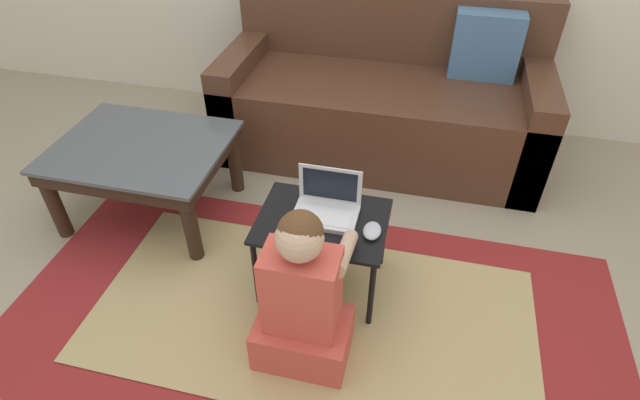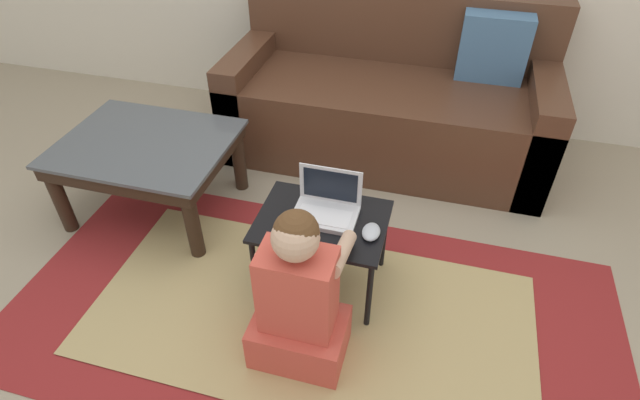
{
  "view_description": "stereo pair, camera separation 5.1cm",
  "coord_description": "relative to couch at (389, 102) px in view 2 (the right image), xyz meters",
  "views": [
    {
      "loc": [
        0.39,
        -1.37,
        1.73
      ],
      "look_at": [
        0.02,
        0.16,
        0.44
      ],
      "focal_mm": 28.0,
      "sensor_mm": 36.0,
      "label": 1
    },
    {
      "loc": [
        0.44,
        -1.36,
        1.73
      ],
      "look_at": [
        0.02,
        0.16,
        0.44
      ],
      "focal_mm": 28.0,
      "sensor_mm": 36.0,
      "label": 2
    }
  ],
  "objects": [
    {
      "name": "person_seated",
      "position": [
        -0.08,
        -1.55,
        -0.0
      ],
      "size": [
        0.36,
        0.41,
        0.72
      ],
      "color": "#CC4C3D",
      "rests_on": "ground_plane"
    },
    {
      "name": "laptop",
      "position": [
        -0.08,
        -1.15,
        0.1
      ],
      "size": [
        0.26,
        0.18,
        0.19
      ],
      "color": "silver",
      "rests_on": "laptop_desk"
    },
    {
      "name": "couch",
      "position": [
        0.0,
        0.0,
        0.0
      ],
      "size": [
        1.82,
        0.81,
        0.88
      ],
      "color": "#4C2D1E",
      "rests_on": "ground_plane"
    },
    {
      "name": "ground_plane",
      "position": [
        -0.13,
        -1.3,
        -0.31
      ],
      "size": [
        16.0,
        16.0,
        0.0
      ],
      "primitive_type": "plane",
      "color": "gray"
    },
    {
      "name": "laptop_desk",
      "position": [
        -0.09,
        -1.19,
        0.02
      ],
      "size": [
        0.53,
        0.4,
        0.38
      ],
      "color": "black",
      "rests_on": "ground_plane"
    },
    {
      "name": "coffee_table",
      "position": [
        -1.07,
        -0.89,
        0.03
      ],
      "size": [
        0.82,
        0.66,
        0.41
      ],
      "color": "#4C5156",
      "rests_on": "ground_plane"
    },
    {
      "name": "area_rug",
      "position": [
        -0.09,
        -1.37,
        -0.31
      ],
      "size": [
        2.58,
        1.28,
        0.01
      ],
      "color": "maroon",
      "rests_on": "ground_plane"
    },
    {
      "name": "computer_mouse",
      "position": [
        0.12,
        -1.22,
        0.09
      ],
      "size": [
        0.07,
        0.11,
        0.03
      ],
      "color": "#B2B7C1",
      "rests_on": "laptop_desk"
    }
  ]
}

